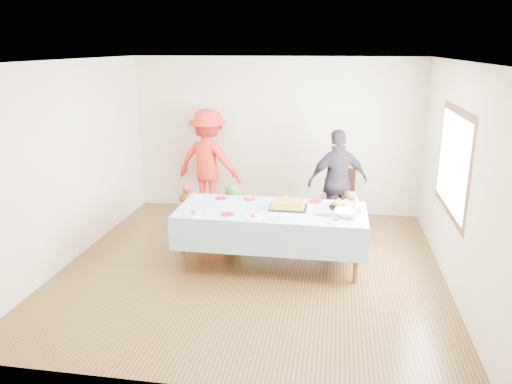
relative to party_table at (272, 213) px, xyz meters
The scene contains 22 objects.
ground 0.78m from the party_table, 143.77° to the right, with size 5.00×5.00×0.00m, color #472C14.
room_walls 1.08m from the party_table, 137.26° to the right, with size 5.04×5.04×2.72m.
party_table is the anchor object (origin of this frame).
birthday_cake 0.25m from the party_table, 21.77° to the left, with size 0.50×0.38×0.09m.
rolls_tray 0.96m from the party_table, 12.53° to the left, with size 0.35×0.35×0.11m.
punch_bowl 1.01m from the party_table, ahead, with size 0.35×0.35×0.09m, color silver.
party_hat 1.21m from the party_table, 22.38° to the left, with size 0.09×0.09×0.15m, color white.
fork_pile 0.70m from the party_table, 10.07° to the right, with size 0.24×0.18×0.07m, color white, non-canonical shape.
plate_red_far_a 0.85m from the party_table, 155.46° to the left, with size 0.17×0.17×0.01m, color #B30D23.
plate_red_far_b 0.54m from the party_table, 133.18° to the left, with size 0.18×0.18×0.01m, color #B30D23.
plate_red_far_c 0.45m from the party_table, 71.17° to the left, with size 0.18×0.18×0.01m, color #B30D23.
plate_red_far_d 0.69m from the party_table, 37.40° to the left, with size 0.19×0.19×0.01m, color #B30D23.
plate_red_near 0.62m from the party_table, 150.07° to the right, with size 0.17×0.17×0.01m, color #B30D23.
plate_white_left 1.04m from the party_table, 157.67° to the right, with size 0.23×0.23×0.01m, color white.
plate_white_mid 0.43m from the party_table, 116.68° to the right, with size 0.22×0.22×0.01m, color white.
plate_white_right 0.92m from the party_table, 22.34° to the right, with size 0.23×0.23×0.01m, color white.
dining_chair 2.31m from the party_table, 65.55° to the left, with size 0.47×0.47×0.86m.
toddler_left 1.86m from the party_table, 144.98° to the left, with size 0.28×0.18×0.77m, color #B54B16.
toddler_mid 1.04m from the party_table, 133.49° to the left, with size 0.44×0.29×0.90m, color #336D24.
toddler_right 1.28m from the party_table, 35.53° to the left, with size 0.43×0.33×0.88m, color tan.
adult_left 2.46m from the party_table, 124.38° to the left, with size 1.19×0.68×1.83m, color red.
adult_right 1.62m from the party_table, 57.88° to the left, with size 0.97×0.40×1.65m, color #2E2634.
Camera 1 is at (1.05, -6.08, 2.88)m, focal length 35.00 mm.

